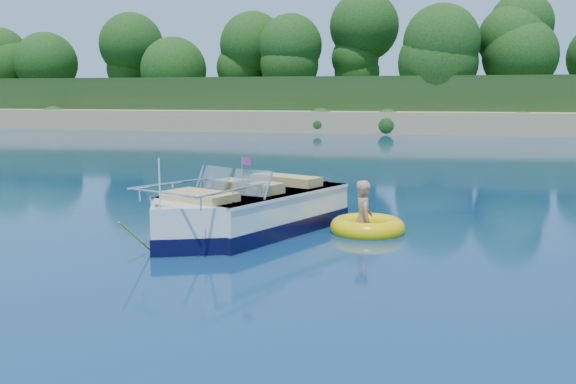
% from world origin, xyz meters
% --- Properties ---
extents(ground, '(160.00, 160.00, 0.00)m').
position_xyz_m(ground, '(0.00, 0.00, 0.00)').
color(ground, '#091A40').
rests_on(ground, ground).
extents(shoreline, '(170.00, 59.00, 6.00)m').
position_xyz_m(shoreline, '(0.00, 63.77, 0.98)').
color(shoreline, tan).
rests_on(shoreline, ground).
extents(treeline, '(150.00, 7.12, 8.19)m').
position_xyz_m(treeline, '(0.04, 41.01, 5.55)').
color(treeline, '#311E10').
rests_on(treeline, ground).
extents(motorboat, '(3.30, 5.27, 1.86)m').
position_xyz_m(motorboat, '(-0.41, 2.19, 0.36)').
color(motorboat, white).
rests_on(motorboat, ground).
extents(tow_tube, '(1.54, 1.54, 0.39)m').
position_xyz_m(tow_tube, '(1.90, 2.90, 0.10)').
color(tow_tube, yellow).
rests_on(tow_tube, ground).
extents(boy, '(0.67, 0.92, 1.65)m').
position_xyz_m(boy, '(1.81, 2.82, 0.00)').
color(boy, tan).
rests_on(boy, ground).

